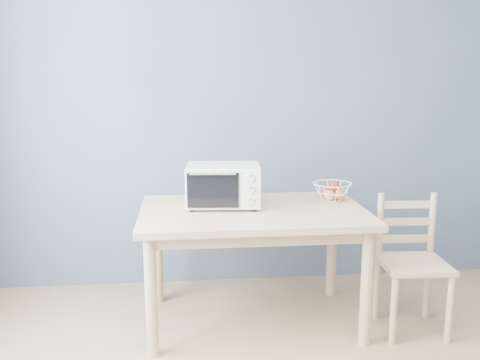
{
  "coord_description": "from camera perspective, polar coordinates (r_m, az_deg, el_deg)",
  "views": [
    {
      "loc": [
        -0.51,
        -1.68,
        1.58
      ],
      "look_at": [
        -0.17,
        1.55,
        0.93
      ],
      "focal_mm": 40.0,
      "sensor_mm": 36.0,
      "label": 1
    }
  ],
  "objects": [
    {
      "name": "toaster_oven",
      "position": [
        3.36,
        -2.09,
        -0.52
      ],
      "size": [
        0.48,
        0.36,
        0.27
      ],
      "rotation": [
        0.0,
        0.0,
        -0.09
      ],
      "color": "white",
      "rests_on": "dining_table"
    },
    {
      "name": "room",
      "position": [
        1.78,
        10.66,
        2.02
      ],
      "size": [
        4.01,
        4.51,
        2.61
      ],
      "color": "tan",
      "rests_on": "ground"
    },
    {
      "name": "fruit_basket",
      "position": [
        3.59,
        9.79,
        -1.19
      ],
      "size": [
        0.27,
        0.27,
        0.13
      ],
      "rotation": [
        0.0,
        0.0,
        0.02
      ],
      "color": "white",
      "rests_on": "dining_table"
    },
    {
      "name": "dining_table",
      "position": [
        3.36,
        1.41,
        -4.8
      ],
      "size": [
        1.4,
        0.9,
        0.75
      ],
      "color": "tan",
      "rests_on": "ground"
    },
    {
      "name": "dining_chair",
      "position": [
        3.52,
        17.79,
        -8.6
      ],
      "size": [
        0.41,
        0.41,
        0.84
      ],
      "rotation": [
        0.0,
        0.0,
        -0.06
      ],
      "color": "tan",
      "rests_on": "ground"
    }
  ]
}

